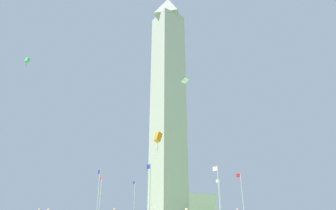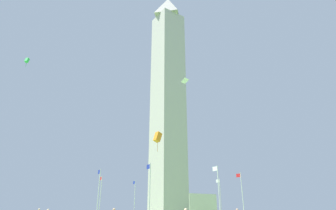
{
  "view_description": "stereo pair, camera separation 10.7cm",
  "coord_description": "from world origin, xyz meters",
  "px_view_note": "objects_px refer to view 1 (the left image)",
  "views": [
    {
      "loc": [
        -44.27,
        29.95,
        1.57
      ],
      "look_at": [
        0.0,
        0.0,
        22.42
      ],
      "focal_mm": 28.86,
      "sensor_mm": 36.0,
      "label": 1
    },
    {
      "loc": [
        -44.33,
        29.86,
        1.57
      ],
      "look_at": [
        0.0,
        0.0,
        22.42
      ],
      "focal_mm": 28.86,
      "sensor_mm": 36.0,
      "label": 2
    }
  ],
  "objects_px": {
    "flagpole_ne": "(100,195)",
    "flagpole_sw": "(242,193)",
    "kite_orange_box": "(158,137)",
    "obelisk_monument": "(168,92)",
    "flagpole_nw": "(179,197)",
    "kite_green_box": "(27,60)",
    "flagpole_n": "(134,197)",
    "kite_white_diamond": "(185,81)",
    "distant_building": "(184,205)",
    "flagpole_e": "(98,191)",
    "flagpole_se": "(150,189)",
    "flagpole_w": "(220,196)",
    "flagpole_s": "(219,190)"
  },
  "relations": [
    {
      "from": "flagpole_ne",
      "to": "flagpole_sw",
      "type": "xyz_separation_m",
      "value": [
        -19.23,
        -19.23,
        0.0
      ]
    },
    {
      "from": "kite_orange_box",
      "to": "flagpole_sw",
      "type": "bearing_deg",
      "value": -78.34
    },
    {
      "from": "obelisk_monument",
      "to": "flagpole_ne",
      "type": "bearing_deg",
      "value": 44.82
    },
    {
      "from": "flagpole_nw",
      "to": "kite_orange_box",
      "type": "height_order",
      "value": "kite_orange_box"
    },
    {
      "from": "obelisk_monument",
      "to": "kite_green_box",
      "type": "relative_size",
      "value": 31.6
    },
    {
      "from": "flagpole_n",
      "to": "flagpole_ne",
      "type": "distance_m",
      "value": 10.41
    },
    {
      "from": "flagpole_n",
      "to": "kite_white_diamond",
      "type": "relative_size",
      "value": 4.2
    },
    {
      "from": "flagpole_sw",
      "to": "distant_building",
      "type": "bearing_deg",
      "value": -24.27
    },
    {
      "from": "flagpole_n",
      "to": "flagpole_e",
      "type": "relative_size",
      "value": 1.0
    },
    {
      "from": "flagpole_e",
      "to": "kite_green_box",
      "type": "xyz_separation_m",
      "value": [
        -1.03,
        14.01,
        19.3
      ]
    },
    {
      "from": "flagpole_n",
      "to": "flagpole_se",
      "type": "xyz_separation_m",
      "value": [
        -23.21,
        9.61,
        0.0
      ]
    },
    {
      "from": "flagpole_w",
      "to": "flagpole_ne",
      "type": "bearing_deg",
      "value": 67.5
    },
    {
      "from": "kite_white_diamond",
      "to": "flagpole_s",
      "type": "bearing_deg",
      "value": -151.14
    },
    {
      "from": "flagpole_ne",
      "to": "flagpole_nw",
      "type": "bearing_deg",
      "value": -90.0
    },
    {
      "from": "flagpole_nw",
      "to": "kite_white_diamond",
      "type": "distance_m",
      "value": 29.51
    },
    {
      "from": "kite_green_box",
      "to": "kite_orange_box",
      "type": "height_order",
      "value": "kite_green_box"
    },
    {
      "from": "flagpole_ne",
      "to": "flagpole_w",
      "type": "bearing_deg",
      "value": -112.5
    },
    {
      "from": "kite_orange_box",
      "to": "kite_green_box",
      "type": "bearing_deg",
      "value": 52.27
    },
    {
      "from": "flagpole_se",
      "to": "kite_white_diamond",
      "type": "xyz_separation_m",
      "value": [
        0.38,
        -7.21,
        19.26
      ]
    },
    {
      "from": "flagpole_se",
      "to": "flagpole_w",
      "type": "bearing_deg",
      "value": -67.5
    },
    {
      "from": "flagpole_ne",
      "to": "flagpole_se",
      "type": "height_order",
      "value": "same"
    },
    {
      "from": "flagpole_w",
      "to": "kite_orange_box",
      "type": "bearing_deg",
      "value": 119.41
    },
    {
      "from": "kite_orange_box",
      "to": "obelisk_monument",
      "type": "bearing_deg",
      "value": -38.55
    },
    {
      "from": "flagpole_nw",
      "to": "kite_white_diamond",
      "type": "xyz_separation_m",
      "value": [
        -18.85,
        12.02,
        19.26
      ]
    },
    {
      "from": "flagpole_s",
      "to": "kite_green_box",
      "type": "bearing_deg",
      "value": 65.52
    },
    {
      "from": "flagpole_sw",
      "to": "flagpole_w",
      "type": "relative_size",
      "value": 1.0
    },
    {
      "from": "obelisk_monument",
      "to": "kite_orange_box",
      "type": "distance_m",
      "value": 22.97
    },
    {
      "from": "flagpole_ne",
      "to": "kite_orange_box",
      "type": "bearing_deg",
      "value": 176.61
    },
    {
      "from": "flagpole_n",
      "to": "kite_green_box",
      "type": "distance_m",
      "value": 36.72
    },
    {
      "from": "flagpole_sw",
      "to": "flagpole_n",
      "type": "bearing_deg",
      "value": 22.5
    },
    {
      "from": "flagpole_ne",
      "to": "flagpole_sw",
      "type": "height_order",
      "value": "same"
    },
    {
      "from": "flagpole_w",
      "to": "kite_white_diamond",
      "type": "relative_size",
      "value": 4.2
    },
    {
      "from": "flagpole_w",
      "to": "kite_green_box",
      "type": "distance_m",
      "value": 45.51
    },
    {
      "from": "flagpole_se",
      "to": "kite_orange_box",
      "type": "distance_m",
      "value": 7.86
    },
    {
      "from": "flagpole_e",
      "to": "flagpole_ne",
      "type": "bearing_deg",
      "value": -22.5
    },
    {
      "from": "flagpole_n",
      "to": "flagpole_ne",
      "type": "bearing_deg",
      "value": 112.5
    },
    {
      "from": "kite_white_diamond",
      "to": "kite_orange_box",
      "type": "relative_size",
      "value": 0.7
    },
    {
      "from": "flagpole_ne",
      "to": "distant_building",
      "type": "bearing_deg",
      "value": -58.42
    },
    {
      "from": "obelisk_monument",
      "to": "kite_white_diamond",
      "type": "height_order",
      "value": "obelisk_monument"
    },
    {
      "from": "flagpole_sw",
      "to": "kite_white_diamond",
      "type": "bearing_deg",
      "value": 88.19
    },
    {
      "from": "obelisk_monument",
      "to": "flagpole_sw",
      "type": "relative_size",
      "value": 6.37
    },
    {
      "from": "flagpole_ne",
      "to": "flagpole_e",
      "type": "relative_size",
      "value": 1.0
    },
    {
      "from": "flagpole_se",
      "to": "distant_building",
      "type": "height_order",
      "value": "flagpole_se"
    },
    {
      "from": "flagpole_ne",
      "to": "kite_green_box",
      "type": "xyz_separation_m",
      "value": [
        -10.64,
        17.99,
        19.3
      ]
    },
    {
      "from": "flagpole_nw",
      "to": "kite_green_box",
      "type": "xyz_separation_m",
      "value": [
        -10.64,
        37.22,
        19.3
      ]
    },
    {
      "from": "flagpole_n",
      "to": "flagpole_s",
      "type": "bearing_deg",
      "value": 180.0
    },
    {
      "from": "obelisk_monument",
      "to": "flagpole_sw",
      "type": "distance_m",
      "value": 25.11
    },
    {
      "from": "flagpole_ne",
      "to": "flagpole_s",
      "type": "relative_size",
      "value": 1.0
    },
    {
      "from": "kite_orange_box",
      "to": "flagpole_w",
      "type": "bearing_deg",
      "value": -60.59
    },
    {
      "from": "flagpole_n",
      "to": "distant_building",
      "type": "bearing_deg",
      "value": -55.73
    }
  ]
}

